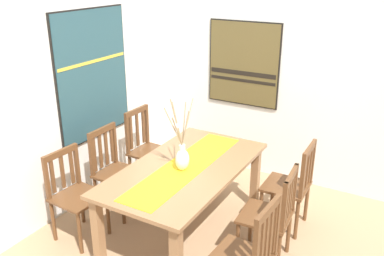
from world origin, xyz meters
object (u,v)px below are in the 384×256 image
at_px(dining_table, 186,176).
at_px(painting_on_back_wall, 93,75).
at_px(chair_0, 114,169).
at_px(chair_5, 147,148).
at_px(chair_3, 74,194).
at_px(chair_4, 272,214).
at_px(chair_1, 292,185).
at_px(chair_2, 249,255).
at_px(painting_on_side_wall, 244,64).
at_px(centerpiece_vase, 182,156).

xyz_separation_m(dining_table, painting_on_back_wall, (0.25, 1.30, 0.75)).
bearing_deg(chair_0, painting_on_back_wall, 59.15).
bearing_deg(chair_0, dining_table, -89.84).
bearing_deg(chair_5, dining_table, -124.31).
bearing_deg(chair_3, chair_4, -71.66).
height_order(chair_1, painting_on_back_wall, painting_on_back_wall).
xyz_separation_m(chair_2, chair_5, (1.22, 1.78, -0.02)).
xyz_separation_m(chair_2, painting_on_side_wall, (2.20, 1.03, 0.87)).
distance_m(centerpiece_vase, chair_1, 1.15).
xyz_separation_m(chair_1, painting_on_back_wall, (-0.36, 2.13, 0.91)).
relative_size(chair_4, chair_5, 0.96).
distance_m(centerpiece_vase, painting_on_back_wall, 1.44).
xyz_separation_m(dining_table, chair_5, (0.60, 0.88, -0.14)).
distance_m(centerpiece_vase, chair_2, 1.11).
height_order(chair_3, chair_4, chair_4).
relative_size(chair_2, chair_5, 1.02).
bearing_deg(chair_2, painting_on_back_wall, 68.45).
height_order(chair_0, painting_on_back_wall, painting_on_back_wall).
bearing_deg(painting_on_back_wall, centerpiece_vase, -104.03).
height_order(chair_0, chair_4, chair_0).
relative_size(chair_2, chair_4, 1.06).
height_order(chair_1, chair_3, chair_1).
distance_m(chair_1, chair_4, 0.59).
bearing_deg(painting_on_side_wall, dining_table, -175.23).
bearing_deg(chair_4, chair_3, 108.34).
bearing_deg(chair_5, chair_4, -108.49).
distance_m(chair_0, chair_2, 1.87).
distance_m(centerpiece_vase, chair_5, 1.18).
bearing_deg(chair_3, centerpiece_vase, -61.59).
relative_size(dining_table, painting_on_back_wall, 1.27).
relative_size(chair_0, chair_5, 0.97).
relative_size(chair_0, chair_2, 0.96).
distance_m(chair_2, painting_on_side_wall, 2.59).
bearing_deg(painting_on_side_wall, centerpiece_vase, -175.18).
xyz_separation_m(dining_table, chair_2, (-0.61, -0.90, -0.13)).
relative_size(chair_1, painting_on_side_wall, 0.90).
bearing_deg(painting_on_side_wall, chair_4, -147.79).
xyz_separation_m(centerpiece_vase, chair_5, (0.67, 0.89, -0.38)).
xyz_separation_m(chair_5, painting_on_back_wall, (-0.35, 0.41, 0.90)).
bearing_deg(chair_0, painting_on_side_wall, -24.77).
relative_size(dining_table, painting_on_side_wall, 1.74).
height_order(chair_5, painting_on_side_wall, painting_on_side_wall).
distance_m(dining_table, painting_on_side_wall, 1.76).
height_order(centerpiece_vase, chair_4, centerpiece_vase).
bearing_deg(painting_on_back_wall, chair_3, -153.33).
relative_size(centerpiece_vase, chair_1, 0.75).
bearing_deg(chair_2, chair_5, 55.71).
xyz_separation_m(chair_0, chair_1, (0.62, -1.71, -0.01)).
height_order(chair_0, painting_on_side_wall, painting_on_side_wall).
bearing_deg(chair_1, chair_3, 124.15).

